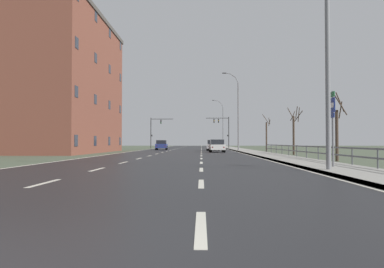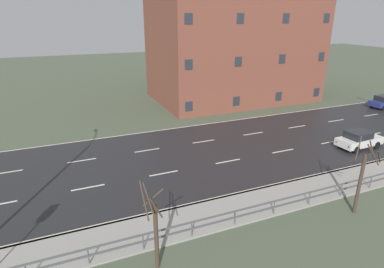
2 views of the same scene
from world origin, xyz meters
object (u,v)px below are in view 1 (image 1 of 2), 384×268
car_mid_centre (217,146)px  brick_building (48,85)px  street_lamp_foreground (324,38)px  street_lamp_midground (237,112)px  car_near_right (162,145)px  traffic_signal_right (223,127)px  street_lamp_distant (222,124)px  highway_sign (333,119)px  traffic_signal_left (155,128)px  car_near_left (213,145)px

car_mid_centre → brick_building: brick_building is taller
street_lamp_foreground → street_lamp_midground: 36.26m
street_lamp_midground → car_near_right: street_lamp_midground is taller
traffic_signal_right → car_mid_centre: bearing=-95.0°
car_near_right → brick_building: size_ratio=0.20×
car_mid_centre → brick_building: size_ratio=0.20×
street_lamp_distant → car_mid_centre: (-3.19, -43.37, -4.84)m
street_lamp_foreground → car_mid_centre: street_lamp_foreground is taller
highway_sign → car_mid_centre: size_ratio=0.87×
brick_building → traffic_signal_right: bearing=52.9°
street_lamp_foreground → street_lamp_distant: bearing=90.0°
traffic_signal_left → car_mid_centre: bearing=-68.1°
street_lamp_foreground → traffic_signal_left: bearing=104.2°
street_lamp_foreground → street_lamp_midground: street_lamp_foreground is taller
street_lamp_foreground → traffic_signal_left: 59.24m
street_lamp_midground → brick_building: brick_building is taller
car_mid_centre → street_lamp_midground: bearing=63.7°
highway_sign → car_near_left: size_ratio=0.86×
car_near_right → car_near_left: 10.04m
car_near_right → car_mid_centre: bearing=-61.6°
street_lamp_midground → traffic_signal_right: street_lamp_midground is taller
highway_sign → street_lamp_midground: bearing=91.5°
traffic_signal_left → brick_building: 31.28m
traffic_signal_right → traffic_signal_left: size_ratio=1.04×
street_lamp_distant → traffic_signal_right: street_lamp_distant is taller
car_near_right → brick_building: brick_building is taller
street_lamp_distant → highway_sign: (0.97, -70.84, -3.34)m
highway_sign → street_lamp_foreground: bearing=-119.1°
street_lamp_distant → car_mid_centre: 43.76m
highway_sign → car_near_right: (-12.54, 41.50, -1.50)m
traffic_signal_left → car_near_right: size_ratio=1.49×
car_near_left → car_near_right: bearing=148.0°
traffic_signal_left → street_lamp_foreground: bearing=-75.8°
car_near_right → car_near_left: size_ratio=1.00×
traffic_signal_right → traffic_signal_left: 13.95m
street_lamp_midground → car_near_left: 5.93m
street_lamp_distant → traffic_signal_right: size_ratio=1.80×
street_lamp_distant → brick_building: (-23.70, -44.74, 2.58)m
street_lamp_distant → highway_sign: street_lamp_distant is taller
street_lamp_midground → car_mid_centre: bearing=-114.4°
street_lamp_midground → traffic_signal_right: 22.07m
car_near_left → brick_building: (-20.32, -9.61, 7.42)m
street_lamp_foreground → car_mid_centre: 29.72m
traffic_signal_left → car_near_left: bearing=-60.8°
street_lamp_midground → street_lamp_distant: bearing=90.1°
car_near_right → car_near_left: (8.20, -5.78, 0.00)m
street_lamp_midground → highway_sign: 34.74m
street_lamp_midground → car_mid_centre: (-3.23, -7.11, -4.71)m
car_near_left → traffic_signal_left: bearing=122.3°
traffic_signal_left → car_near_right: bearing=-78.2°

